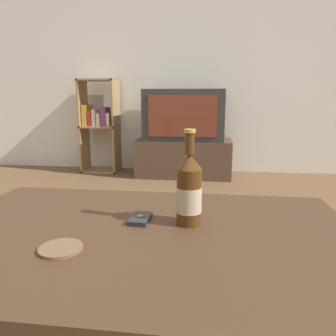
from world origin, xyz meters
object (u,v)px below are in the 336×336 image
tv_stand (184,158)px  cell_phone (140,219)px  bookshelf (99,123)px  beer_bottle (189,191)px  television (184,115)px

tv_stand → cell_phone: (0.08, -2.63, 0.30)m
bookshelf → beer_bottle: bookshelf is taller
television → bookshelf: (-0.98, 0.10, -0.11)m
tv_stand → bookshelf: size_ratio=0.97×
beer_bottle → cell_phone: beer_bottle is taller
television → bookshelf: size_ratio=0.80×
television → bookshelf: bearing=174.1°
tv_stand → bookshelf: (-0.98, 0.10, 0.36)m
cell_phone → beer_bottle: bearing=1.4°
bookshelf → beer_bottle: 2.99m
television → cell_phone: (0.08, -2.63, -0.17)m
bookshelf → tv_stand: bearing=-5.7°
bookshelf → beer_bottle: size_ratio=3.79×
television → tv_stand: bearing=90.0°
bookshelf → cell_phone: size_ratio=10.73×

